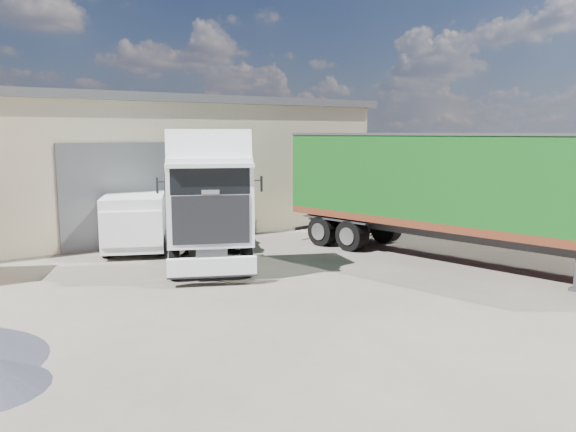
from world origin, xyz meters
TOP-DOWN VIEW (x-y plane):
  - ground at (0.00, 0.00)m, footprint 120.00×120.00m
  - brick_boundary_wall at (11.50, 6.00)m, footprint 0.35×26.00m
  - tractor_unit at (-0.72, 5.56)m, footprint 4.39×6.28m
  - box_trailer at (6.03, 2.34)m, footprint 5.01×12.07m
  - panel_van at (-1.57, 9.62)m, footprint 3.50×5.03m

SIDE VIEW (x-z plane):
  - ground at x=0.00m, z-range 0.00..0.00m
  - panel_van at x=-1.57m, z-range 0.03..1.94m
  - brick_boundary_wall at x=11.50m, z-range 0.00..2.50m
  - tractor_unit at x=-0.72m, z-range -0.32..3.70m
  - box_trailer at x=6.03m, z-range 0.43..4.36m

